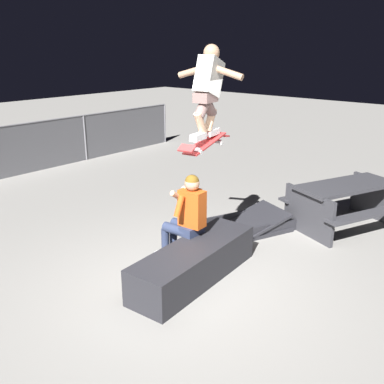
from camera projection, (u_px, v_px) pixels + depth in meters
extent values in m
plane|color=gray|center=(190.00, 284.00, 5.56)|extent=(40.00, 40.00, 0.00)
cube|color=#28282D|center=(194.00, 263.00, 5.61)|extent=(2.06, 0.77, 0.47)
cube|color=#2D3856|center=(192.00, 230.00, 5.88)|extent=(0.32, 0.20, 0.12)
cube|color=#D15119|center=(192.00, 208.00, 5.79)|extent=(0.23, 0.36, 0.50)
sphere|color=tan|center=(192.00, 183.00, 5.67)|extent=(0.20, 0.20, 0.20)
sphere|color=brown|center=(192.00, 182.00, 5.67)|extent=(0.19, 0.19, 0.19)
cylinder|color=#D15119|center=(179.00, 206.00, 5.64)|extent=(0.20, 0.10, 0.29)
cylinder|color=tan|center=(177.00, 196.00, 5.73)|extent=(0.24, 0.09, 0.19)
cylinder|color=#D15119|center=(197.00, 198.00, 5.95)|extent=(0.20, 0.10, 0.29)
cylinder|color=tan|center=(188.00, 191.00, 5.91)|extent=(0.24, 0.09, 0.19)
cylinder|color=#2D3856|center=(176.00, 230.00, 5.93)|extent=(0.17, 0.41, 0.14)
cylinder|color=#2D3856|center=(165.00, 243.00, 6.13)|extent=(0.11, 0.11, 0.43)
cube|color=white|center=(163.00, 256.00, 6.22)|extent=(0.12, 0.27, 0.08)
cylinder|color=#2D3856|center=(184.00, 226.00, 6.07)|extent=(0.17, 0.41, 0.14)
cylinder|color=#2D3856|center=(173.00, 239.00, 6.26)|extent=(0.11, 0.11, 0.43)
cube|color=white|center=(171.00, 251.00, 6.36)|extent=(0.12, 0.27, 0.08)
cube|color=#B72D2D|center=(205.00, 143.00, 5.50)|extent=(0.81, 0.34, 0.16)
cube|color=#B72D2D|center=(221.00, 135.00, 5.87)|extent=(0.16, 0.22, 0.04)
cube|color=#B72D2D|center=(187.00, 148.00, 5.13)|extent=(0.15, 0.22, 0.07)
cube|color=#99999E|center=(215.00, 141.00, 5.74)|extent=(0.09, 0.17, 0.04)
cylinder|color=white|center=(209.00, 142.00, 5.79)|extent=(0.06, 0.04, 0.05)
cylinder|color=white|center=(221.00, 144.00, 5.71)|extent=(0.06, 0.04, 0.05)
cube|color=#99999E|center=(194.00, 149.00, 5.28)|extent=(0.09, 0.17, 0.04)
cylinder|color=white|center=(188.00, 150.00, 5.33)|extent=(0.06, 0.04, 0.05)
cylinder|color=white|center=(200.00, 152.00, 5.25)|extent=(0.06, 0.04, 0.05)
cube|color=white|center=(212.00, 132.00, 5.62)|extent=(0.27, 0.15, 0.08)
cube|color=white|center=(198.00, 137.00, 5.32)|extent=(0.27, 0.15, 0.08)
cylinder|color=tan|center=(210.00, 120.00, 5.52)|extent=(0.25, 0.14, 0.31)
cylinder|color=#705753|center=(208.00, 105.00, 5.40)|extent=(0.35, 0.19, 0.33)
cylinder|color=tan|center=(200.00, 123.00, 5.32)|extent=(0.25, 0.14, 0.31)
cylinder|color=#705753|center=(203.00, 106.00, 5.31)|extent=(0.35, 0.19, 0.33)
cube|color=#705753|center=(206.00, 97.00, 5.32)|extent=(0.33, 0.25, 0.12)
cube|color=silver|center=(209.00, 77.00, 5.31)|extent=(0.48, 0.30, 0.52)
sphere|color=tan|center=(212.00, 53.00, 5.27)|extent=(0.20, 0.20, 0.20)
cylinder|color=tan|center=(194.00, 71.00, 5.41)|extent=(0.16, 0.45, 0.19)
cylinder|color=tan|center=(226.00, 72.00, 5.20)|extent=(0.16, 0.45, 0.19)
cube|color=#28282D|center=(247.00, 229.00, 7.17)|extent=(1.50, 1.23, 0.06)
cube|color=#28282D|center=(247.00, 224.00, 7.15)|extent=(1.45, 1.21, 0.40)
cube|color=#28282D|center=(229.00, 219.00, 7.39)|extent=(1.09, 0.46, 0.19)
cube|color=#28282D|center=(267.00, 231.00, 6.92)|extent=(1.09, 0.46, 0.19)
cube|color=#38383D|center=(347.00, 186.00, 7.11)|extent=(1.84, 1.29, 0.06)
cube|color=#38383D|center=(321.00, 193.00, 7.68)|extent=(1.67, 0.86, 0.04)
cube|color=#38383D|center=(371.00, 214.00, 6.75)|extent=(1.67, 0.86, 0.04)
cube|color=#38383D|center=(377.00, 199.00, 7.56)|extent=(0.47, 1.04, 0.72)
cube|color=#38383D|center=(308.00, 214.00, 6.90)|extent=(0.47, 1.04, 0.72)
cylinder|color=slate|center=(85.00, 138.00, 11.44)|extent=(0.05, 0.05, 1.18)
cylinder|color=slate|center=(165.00, 123.00, 13.58)|extent=(0.05, 0.05, 1.18)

